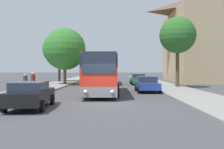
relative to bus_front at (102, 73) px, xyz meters
The scene contains 12 objects.
ground_plane 7.41m from the bus_front, 88.42° to the right, with size 300.00×300.00×0.00m, color #424244.
sidewalk_right 10.32m from the bus_front, 45.00° to the right, with size 4.00×120.00×0.15m, color gray.
bus_front is the anchor object (origin of this frame).
bus_middle 15.50m from the bus_front, 91.04° to the left, with size 2.84×11.78×3.36m.
parked_car_left_curb 9.44m from the bus_front, 112.21° to the right, with size 2.23×4.60×1.45m.
parked_car_right_near 4.45m from the bus_front, 18.96° to the left, with size 2.08×4.17×1.47m.
parked_car_right_far 13.91m from the bus_front, 71.68° to the left, with size 2.11×4.50×1.49m.
pedestrian_waiting_near 5.86m from the bus_front, 164.41° to the right, with size 0.36×0.36×1.76m.
pedestrian_waiting_far 6.52m from the bus_front, 169.73° to the right, with size 0.36×0.36×1.61m.
tree_left_near 21.97m from the bus_front, 111.53° to the left, with size 5.46×5.46×8.08m.
tree_left_far 14.01m from the bus_front, 114.20° to the left, with size 5.65×5.65×7.52m.
tree_right_near 11.65m from the bus_front, 40.43° to the left, with size 4.14×4.14×7.94m.
Camera 1 is at (0.79, -15.66, 2.13)m, focal length 42.00 mm.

